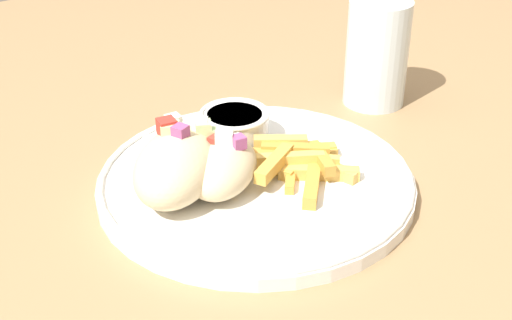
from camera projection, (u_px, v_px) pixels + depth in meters
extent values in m
cube|color=#9E7A51|center=(248.00, 187.00, 0.75)|extent=(1.45, 1.45, 0.04)
cylinder|color=#9E7A51|center=(322.00, 118.00, 1.73)|extent=(0.06, 0.06, 0.72)
cylinder|color=white|center=(256.00, 183.00, 0.71)|extent=(0.32, 0.32, 0.01)
torus|color=white|center=(256.00, 176.00, 0.71)|extent=(0.31, 0.31, 0.01)
ellipsoid|color=beige|center=(222.00, 167.00, 0.68)|extent=(0.12, 0.12, 0.05)
cube|color=#A34C84|center=(238.00, 142.00, 0.67)|extent=(0.01, 0.01, 0.01)
cube|color=red|center=(215.00, 142.00, 0.68)|extent=(0.01, 0.01, 0.01)
cube|color=silver|center=(224.00, 139.00, 0.68)|extent=(0.02, 0.02, 0.02)
cube|color=#B7D693|center=(214.00, 133.00, 0.69)|extent=(0.01, 0.01, 0.01)
cube|color=white|center=(236.00, 141.00, 0.69)|extent=(0.01, 0.01, 0.01)
ellipsoid|color=beige|center=(176.00, 166.00, 0.67)|extent=(0.14, 0.15, 0.06)
cube|color=#B7D693|center=(170.00, 131.00, 0.67)|extent=(0.02, 0.02, 0.02)
cube|color=silver|center=(173.00, 122.00, 0.69)|extent=(0.01, 0.01, 0.01)
cube|color=white|center=(201.00, 126.00, 0.69)|extent=(0.02, 0.02, 0.01)
cube|color=#A34C84|center=(180.00, 132.00, 0.66)|extent=(0.02, 0.02, 0.01)
cube|color=red|center=(167.00, 127.00, 0.67)|extent=(0.02, 0.02, 0.02)
cube|color=#A34C84|center=(173.00, 134.00, 0.68)|extent=(0.01, 0.01, 0.01)
cube|color=#B7D693|center=(201.00, 127.00, 0.69)|extent=(0.02, 0.02, 0.02)
cube|color=gold|center=(300.00, 159.00, 0.73)|extent=(0.02, 0.07, 0.01)
cube|color=#E5B251|center=(332.00, 169.00, 0.71)|extent=(0.03, 0.06, 0.01)
cube|color=gold|center=(292.00, 169.00, 0.71)|extent=(0.06, 0.07, 0.01)
cube|color=gold|center=(305.00, 160.00, 0.73)|extent=(0.07, 0.02, 0.01)
cube|color=gold|center=(270.00, 151.00, 0.74)|extent=(0.03, 0.06, 0.01)
cube|color=#E5B251|center=(319.00, 173.00, 0.70)|extent=(0.07, 0.06, 0.01)
cube|color=gold|center=(313.00, 182.00, 0.69)|extent=(0.06, 0.07, 0.01)
cube|color=gold|center=(301.00, 152.00, 0.74)|extent=(0.07, 0.04, 0.01)
cube|color=#E5B251|center=(302.00, 162.00, 0.73)|extent=(0.03, 0.06, 0.01)
cube|color=gold|center=(302.00, 161.00, 0.73)|extent=(0.07, 0.04, 0.01)
cube|color=#E5B251|center=(281.00, 142.00, 0.73)|extent=(0.05, 0.04, 0.01)
cube|color=gold|center=(270.00, 165.00, 0.69)|extent=(0.06, 0.04, 0.01)
cube|color=#E5B251|center=(287.00, 159.00, 0.71)|extent=(0.07, 0.05, 0.01)
cube|color=gold|center=(321.00, 158.00, 0.71)|extent=(0.03, 0.06, 0.01)
cube|color=#E5B251|center=(306.00, 159.00, 0.71)|extent=(0.06, 0.05, 0.01)
cube|color=gold|center=(295.00, 150.00, 0.72)|extent=(0.06, 0.05, 0.01)
cube|color=gold|center=(267.00, 155.00, 0.72)|extent=(0.06, 0.06, 0.01)
cylinder|color=white|center=(235.00, 127.00, 0.77)|extent=(0.07, 0.07, 0.03)
cylinder|color=white|center=(235.00, 116.00, 0.76)|extent=(0.06, 0.06, 0.01)
torus|color=white|center=(235.00, 114.00, 0.76)|extent=(0.08, 0.08, 0.00)
cylinder|color=silver|center=(377.00, 53.00, 0.86)|extent=(0.08, 0.08, 0.13)
cylinder|color=silver|center=(376.00, 68.00, 0.87)|extent=(0.07, 0.07, 0.08)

